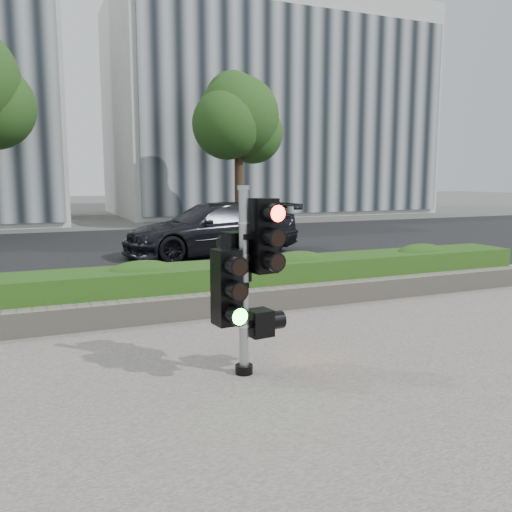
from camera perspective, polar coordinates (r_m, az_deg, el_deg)
name	(u,v)px	position (r m, az deg, el deg)	size (l,w,h in m)	color
ground	(285,352)	(6.73, 3.04, -10.02)	(120.00, 120.00, 0.00)	#51514C
sidewalk	(423,441)	(4.78, 17.12, -18.10)	(16.00, 11.00, 0.03)	#9E9389
road	(132,251)	(16.12, -12.90, 0.57)	(60.00, 13.00, 0.02)	black
curb	(205,296)	(9.54, -5.38, -4.18)	(60.00, 0.25, 0.12)	gray
stone_wall	(230,303)	(8.36, -2.75, -4.96)	(12.00, 0.32, 0.34)	gray
hedge	(216,284)	(8.92, -4.22, -3.01)	(12.00, 1.00, 0.68)	#4A8228
building_right	(266,113)	(33.92, 1.02, 14.85)	(18.00, 10.00, 12.00)	#B7B7B2
tree_right	(238,119)	(22.97, -1.93, 14.18)	(4.10, 3.58, 6.53)	black
traffic_signal	(245,271)	(5.68, -1.21, -1.61)	(0.71, 0.55, 2.00)	black
car_dark	(212,229)	(14.75, -4.65, 2.86)	(1.98, 4.88, 1.42)	black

